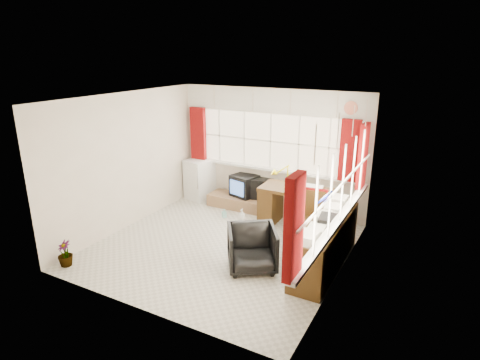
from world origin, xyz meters
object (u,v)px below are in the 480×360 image
at_px(desk_lamp, 288,172).
at_px(tv_bench, 241,202).
at_px(desk, 296,206).
at_px(task_chair, 313,216).
at_px(office_chair, 252,248).
at_px(mini_fridge, 200,179).
at_px(credenza, 325,242).
at_px(radiator, 299,219).
at_px(crt_tv, 244,186).

distance_m(desk_lamp, tv_bench, 1.58).
height_order(desk, task_chair, task_chair).
xyz_separation_m(desk, task_chair, (0.52, -0.58, 0.10)).
bearing_deg(desk, office_chair, -91.23).
bearing_deg(mini_fridge, task_chair, -18.89).
relative_size(task_chair, credenza, 0.50).
relative_size(desk_lamp, radiator, 0.83).
bearing_deg(mini_fridge, tv_bench, -4.19).
relative_size(radiator, tv_bench, 0.38).
distance_m(office_chair, mini_fridge, 3.27).
relative_size(desk_lamp, credenza, 0.22).
bearing_deg(tv_bench, crt_tv, 63.60).
distance_m(office_chair, tv_bench, 2.51).
bearing_deg(desk, crt_tv, 161.33).
height_order(task_chair, crt_tv, task_chair).
xyz_separation_m(office_chair, radiator, (0.15, 1.65, -0.12)).
height_order(desk, tv_bench, desk).
bearing_deg(radiator, tv_bench, 162.53).
distance_m(desk, crt_tv, 1.40).
xyz_separation_m(tv_bench, crt_tv, (0.04, 0.09, 0.35)).
bearing_deg(office_chair, task_chair, 31.85).
xyz_separation_m(office_chair, mini_fridge, (-2.41, 2.20, 0.11)).
xyz_separation_m(task_chair, mini_fridge, (-2.97, 1.02, -0.08)).
relative_size(task_chair, radiator, 1.86).
bearing_deg(credenza, desk_lamp, 134.20).
xyz_separation_m(crt_tv, mini_fridge, (-1.13, -0.01, -0.03)).
xyz_separation_m(tv_bench, mini_fridge, (-1.09, 0.08, 0.32)).
bearing_deg(desk_lamp, office_chair, -85.61).
bearing_deg(tv_bench, mini_fridge, 175.81).
bearing_deg(desk_lamp, desk, 14.93).
height_order(radiator, credenza, credenza).
distance_m(office_chair, credenza, 1.13).
xyz_separation_m(desk_lamp, crt_tv, (-1.15, 0.49, -0.60)).
relative_size(credenza, tv_bench, 1.43).
bearing_deg(credenza, crt_tv, 144.32).
xyz_separation_m(desk, crt_tv, (-1.32, 0.45, 0.05)).
bearing_deg(desk_lamp, credenza, -45.80).
distance_m(tv_bench, crt_tv, 0.36).
height_order(tv_bench, crt_tv, crt_tv).
relative_size(desk, credenza, 0.67).
distance_m(task_chair, tv_bench, 2.14).
relative_size(desk_lamp, office_chair, 0.60).
relative_size(task_chair, tv_bench, 0.71).
bearing_deg(office_chair, mini_fridge, 104.84).
distance_m(desk_lamp, credenza, 1.70).
bearing_deg(mini_fridge, crt_tv, 0.30).
relative_size(desk_lamp, crt_tv, 0.74).
bearing_deg(office_chair, desk, 55.92).
bearing_deg(radiator, office_chair, -95.07).
distance_m(office_chair, radiator, 1.66).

